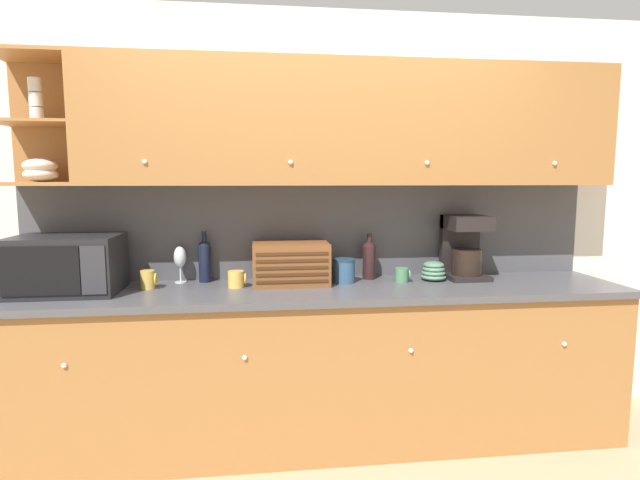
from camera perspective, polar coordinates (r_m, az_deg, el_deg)
The scene contains 16 objects.
ground_plane at distance 3.53m, azimuth -0.46°, elevation -19.38°, with size 24.00×24.00×0.00m, color tan.
wall_back at distance 3.20m, azimuth -0.54°, elevation 2.21°, with size 5.95×0.06×2.60m.
counter_unit at distance 3.05m, azimuth 0.22°, elevation -14.03°, with size 3.57×0.65×0.94m.
backsplash_panel at distance 3.17m, azimuth -0.47°, elevation 0.99°, with size 3.55×0.01×0.59m.
upper_cabinets at distance 3.03m, azimuth 3.11°, elevation 13.00°, with size 3.55×0.37×0.71m.
microwave at distance 3.08m, azimuth -26.93°, elevation -2.51°, with size 0.55×0.40×0.32m.
mug_patterned_third at distance 3.03m, azimuth -19.03°, elevation -4.30°, with size 0.09×0.08×0.11m.
wine_glass at distance 3.14m, azimuth -15.71°, elevation -1.99°, with size 0.07×0.07×0.22m.
wine_bottle at distance 3.12m, azimuth -13.04°, elevation -2.15°, with size 0.08×0.08×0.31m.
mug at distance 2.94m, azimuth -9.51°, elevation -4.43°, with size 0.11×0.09×0.10m.
bread_box at distance 2.98m, azimuth -3.36°, elevation -2.70°, with size 0.45×0.29×0.25m.
storage_canister at distance 3.04m, azimuth 2.77°, elevation -3.52°, with size 0.14×0.14×0.15m.
second_wine_bottle at distance 3.15m, azimuth 5.63°, elevation -2.08°, with size 0.08×0.08×0.29m.
mug_blue_second at distance 3.09m, azimuth 9.36°, elevation -3.96°, with size 0.09×0.08×0.09m.
bowl_stack_on_counter at distance 3.18m, azimuth 12.84°, elevation -3.52°, with size 0.16×0.16×0.12m.
coffee_maker at distance 3.29m, azimuth 16.17°, elevation -0.70°, with size 0.25×0.27×0.40m.
Camera 1 is at (-0.36, -3.14, 1.56)m, focal length 28.00 mm.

